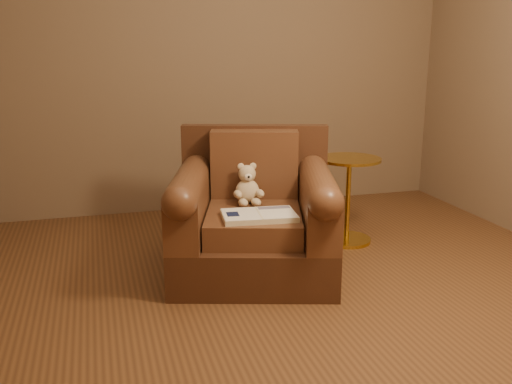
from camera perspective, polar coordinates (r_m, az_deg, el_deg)
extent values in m
plane|color=brown|center=(3.46, 4.79, -10.11)|extent=(4.00, 4.00, 0.00)
cube|color=#79604A|center=(5.06, -3.09, 13.54)|extent=(4.00, 0.02, 2.70)
cube|color=#422516|center=(3.71, -0.21, -5.98)|extent=(1.23, 1.20, 0.28)
cube|color=#422516|center=(3.99, -0.14, 2.29)|extent=(0.99, 0.38, 0.62)
cube|color=brown|center=(3.59, -0.23, -3.03)|extent=(0.76, 0.84, 0.15)
cube|color=brown|center=(3.85, -0.17, 2.82)|extent=(0.60, 0.32, 0.45)
cube|color=brown|center=(3.59, -6.66, -1.70)|extent=(0.43, 0.88, 0.32)
cube|color=brown|center=(3.58, 6.22, -1.73)|extent=(0.43, 0.88, 0.32)
cylinder|color=brown|center=(3.55, -6.73, 0.79)|extent=(0.43, 0.88, 0.20)
cylinder|color=brown|center=(3.54, 6.29, 0.76)|extent=(0.43, 0.88, 0.20)
ellipsoid|color=#CFB590|center=(3.73, -0.87, 0.07)|extent=(0.16, 0.14, 0.16)
sphere|color=#CFB590|center=(3.71, -0.90, 1.83)|extent=(0.11, 0.11, 0.11)
ellipsoid|color=#CFB590|center=(3.70, -1.53, 2.55)|extent=(0.05, 0.03, 0.05)
ellipsoid|color=#CFB590|center=(3.71, -0.30, 2.60)|extent=(0.05, 0.03, 0.05)
ellipsoid|color=beige|center=(3.66, -0.77, 1.49)|extent=(0.05, 0.04, 0.05)
sphere|color=black|center=(3.64, -0.73, 1.52)|extent=(0.02, 0.02, 0.02)
ellipsoid|color=#CFB590|center=(3.66, -1.84, -0.24)|extent=(0.05, 0.10, 0.05)
ellipsoid|color=#CFB590|center=(3.68, 0.40, -0.14)|extent=(0.05, 0.10, 0.05)
ellipsoid|color=#CFB590|center=(3.64, -1.30, -1.08)|extent=(0.06, 0.10, 0.05)
ellipsoid|color=#CFB590|center=(3.66, 0.01, -1.03)|extent=(0.06, 0.10, 0.05)
cube|color=beige|center=(3.41, 0.31, -2.40)|extent=(0.46, 0.31, 0.03)
cube|color=white|center=(3.39, -1.52, -2.22)|extent=(0.24, 0.28, 0.00)
cube|color=white|center=(3.42, 2.11, -2.03)|extent=(0.24, 0.28, 0.00)
cube|color=beige|center=(3.40, 0.31, -2.11)|extent=(0.04, 0.26, 0.00)
cube|color=#0F1638|center=(3.38, -2.35, -2.22)|extent=(0.08, 0.10, 0.00)
cube|color=slate|center=(3.51, 1.80, -1.57)|extent=(0.20, 0.07, 0.00)
cylinder|color=gold|center=(4.36, 9.01, -4.71)|extent=(0.37, 0.37, 0.03)
cylinder|color=gold|center=(4.27, 9.17, -0.83)|extent=(0.04, 0.04, 0.60)
cylinder|color=gold|center=(4.20, 9.34, 3.26)|extent=(0.46, 0.46, 0.02)
cylinder|color=gold|center=(4.20, 9.33, 3.06)|extent=(0.04, 0.04, 0.02)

